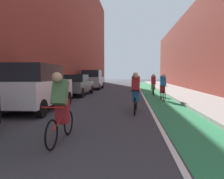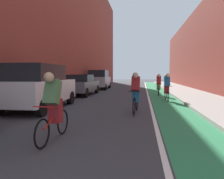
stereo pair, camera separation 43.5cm
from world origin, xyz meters
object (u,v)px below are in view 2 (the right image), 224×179
Objects in this scene: parked_suv_white at (39,86)px; parked_sedan_gray at (81,85)px; cyclist_lead at (53,106)px; cyclist_mid at (136,93)px; parked_suv_silver at (99,79)px; cyclist_far at (159,85)px; cyclist_trailing at (167,86)px.

parked_sedan_gray is (-0.00, 6.13, -0.23)m from parked_suv_white.
cyclist_mid reaches higher than cyclist_lead.
parked_suv_white is 12.43m from parked_suv_silver.
parked_suv_white is 4.66m from cyclist_lead.
parked_suv_silver is at bearing 89.98° from parked_sedan_gray.
cyclist_mid is at bearing -101.63° from cyclist_far.
cyclist_lead is 0.98× the size of cyclist_trailing.
parked_suv_silver is (0.00, 6.30, 0.23)m from parked_sedan_gray.
cyclist_far is (-0.23, 2.99, -0.04)m from cyclist_trailing.
parked_suv_silver is at bearing 108.67° from cyclist_mid.
cyclist_far is (5.72, 0.59, 0.02)m from parked_sedan_gray.
cyclist_far is at bearing 5.85° from parked_sedan_gray.
cyclist_mid is at bearing 64.15° from cyclist_lead.
parked_suv_silver is at bearing 98.72° from cyclist_lead.
cyclist_trailing is (5.95, -8.70, -0.17)m from parked_suv_silver.
parked_sedan_gray is 10.36m from cyclist_lead.
parked_suv_white is 0.99× the size of parked_suv_silver.
parked_suv_white reaches higher than cyclist_mid.
cyclist_trailing is at bearing 65.74° from cyclist_lead.
cyclist_mid reaches higher than cyclist_far.
cyclist_lead is (2.51, -10.05, 0.02)m from parked_sedan_gray.
parked_suv_white is at bearing 176.65° from cyclist_mid.
cyclist_trailing is at bearing -55.61° from parked_suv_silver.
cyclist_far is at bearing 49.59° from parked_suv_white.
cyclist_far is (1.44, 6.97, -0.01)m from cyclist_mid.
parked_sedan_gray is at bearing 90.01° from parked_suv_white.
cyclist_lead reaches higher than parked_sedan_gray.
cyclist_mid is at bearing -56.12° from parked_sedan_gray.
parked_suv_white is 2.55× the size of cyclist_lead.
cyclist_lead is 1.01× the size of cyclist_far.
parked_sedan_gray is 2.48× the size of cyclist_mid.
parked_suv_white reaches higher than cyclist_far.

